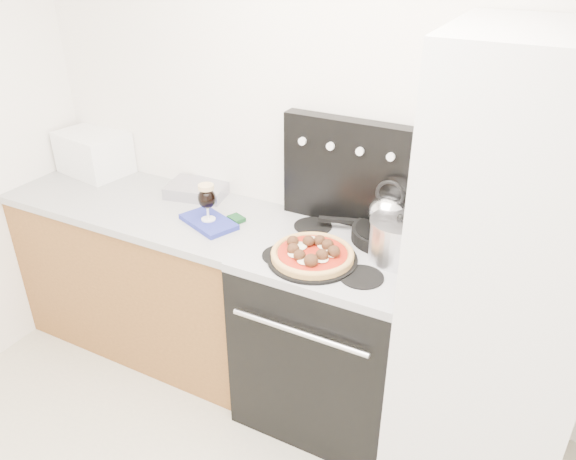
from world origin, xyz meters
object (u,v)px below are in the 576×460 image
Objects in this scene: base_cabinet at (153,276)px; skillet at (386,234)px; stock_pot at (398,241)px; stove_body at (331,336)px; tea_kettle at (389,209)px; toaster_oven at (94,152)px; oven_mitt at (209,222)px; fridge at (503,290)px; pizza_pan at (312,259)px; beer_glass at (207,202)px; pizza at (312,253)px.

skillet reaches higher than base_cabinet.
stock_pot is at bearing -55.20° from skillet.
tea_kettle is at bearing 48.82° from stove_body.
toaster_oven is 1.77m from skillet.
oven_mitt is at bearing -6.51° from base_cabinet.
fridge is 0.59m from tea_kettle.
tea_kettle reaches higher than pizza_pan.
stove_body is 4.49× the size of tea_kettle.
toaster_oven is at bearing -172.07° from tea_kettle.
base_cabinet is at bearing -11.16° from toaster_oven.
base_cabinet is 1.88m from fridge.
oven_mitt is 0.74× the size of pizza_pan.
pizza is (0.60, -0.10, -0.06)m from beer_glass.
oven_mitt is 0.84m from skillet.
oven_mitt is 1.19× the size of stock_pot.
toaster_oven is (-0.50, 0.18, 0.59)m from base_cabinet.
beer_glass is at bearing 0.00° from oven_mitt.
skillet is (0.22, 0.31, 0.02)m from pizza_pan.
toaster_oven reaches higher than stock_pot.
oven_mitt is at bearing 170.91° from pizza_pan.
stock_pot reaches higher than base_cabinet.
fridge is at bearing 7.38° from pizza_pan.
pizza_pan is at bearing -2.90° from toaster_oven.
stock_pot is (0.31, 0.18, 0.05)m from pizza.
beer_glass is 0.60× the size of skillet.
pizza_pan is at bearing -150.10° from stock_pot.
toaster_oven is at bearing 175.27° from stock_pot.
beer_glass is 0.53× the size of pizza.
toaster_oven is 1.59m from pizza_pan.
toaster_oven reaches higher than pizza.
stove_body is 0.57m from skillet.
fridge is 0.76m from pizza.
beer_glass reaches higher than skillet.
pizza_pan is 1.23× the size of skillet.
base_cabinet is 7.40× the size of tea_kettle.
stock_pot is (0.91, 0.08, 0.09)m from oven_mitt.
fridge is 2.31m from toaster_oven.
skillet is (1.77, -0.02, -0.07)m from toaster_oven.
stock_pot is at bearing 29.90° from pizza_pan.
tea_kettle is at bearing 54.98° from pizza_pan.
oven_mitt is (-0.65, -0.03, 0.47)m from stove_body.
pizza is at bearing -150.10° from stock_pot.
pizza is (-0.05, -0.12, 0.52)m from stove_body.
fridge is 4.95× the size of pizza_pan.
skillet is at bearing 158.29° from fridge.
fridge is 10.19× the size of beer_glass.
pizza is (1.55, -0.33, -0.06)m from toaster_oven.
toaster_oven is at bearing 172.55° from stove_body.
pizza_pan is (1.55, -0.33, -0.09)m from toaster_oven.
skillet is at bearing -171.39° from tea_kettle.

